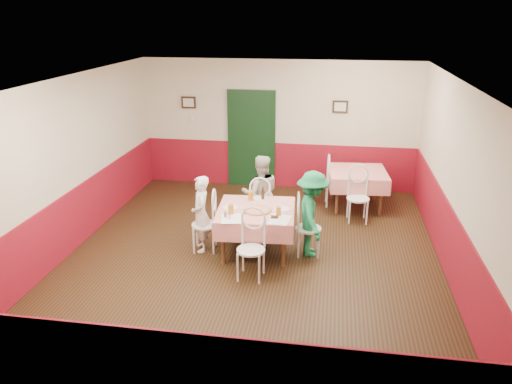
# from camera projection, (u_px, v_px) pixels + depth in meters

# --- Properties ---
(floor) EXTENTS (7.00, 7.00, 0.00)m
(floor) POSITION_uv_depth(u_px,v_px,m) (253.00, 256.00, 8.11)
(floor) COLOR black
(floor) RESTS_ON ground
(ceiling) EXTENTS (7.00, 7.00, 0.00)m
(ceiling) POSITION_uv_depth(u_px,v_px,m) (252.00, 81.00, 7.15)
(ceiling) COLOR white
(ceiling) RESTS_ON back_wall
(back_wall) EXTENTS (6.00, 0.10, 2.80)m
(back_wall) POSITION_uv_depth(u_px,v_px,m) (279.00, 125.00, 10.88)
(back_wall) COLOR beige
(back_wall) RESTS_ON ground
(front_wall) EXTENTS (6.00, 0.10, 2.80)m
(front_wall) POSITION_uv_depth(u_px,v_px,m) (188.00, 295.00, 4.38)
(front_wall) COLOR beige
(front_wall) RESTS_ON ground
(left_wall) EXTENTS (0.10, 7.00, 2.80)m
(left_wall) POSITION_uv_depth(u_px,v_px,m) (70.00, 165.00, 8.07)
(left_wall) COLOR beige
(left_wall) RESTS_ON ground
(right_wall) EXTENTS (0.10, 7.00, 2.80)m
(right_wall) POSITION_uv_depth(u_px,v_px,m) (458.00, 184.00, 7.19)
(right_wall) COLOR beige
(right_wall) RESTS_ON ground
(wainscot_back) EXTENTS (6.00, 0.03, 1.00)m
(wainscot_back) POSITION_uv_depth(u_px,v_px,m) (278.00, 165.00, 11.17)
(wainscot_back) COLOR maroon
(wainscot_back) RESTS_ON ground
(wainscot_front) EXTENTS (6.00, 0.03, 1.00)m
(wainscot_front) POSITION_uv_depth(u_px,v_px,m) (193.00, 377.00, 4.70)
(wainscot_front) COLOR maroon
(wainscot_front) RESTS_ON ground
(wainscot_left) EXTENTS (0.03, 7.00, 1.00)m
(wainscot_left) POSITION_uv_depth(u_px,v_px,m) (78.00, 216.00, 8.38)
(wainscot_left) COLOR maroon
(wainscot_left) RESTS_ON ground
(wainscot_right) EXTENTS (0.03, 7.00, 1.00)m
(wainscot_right) POSITION_uv_depth(u_px,v_px,m) (448.00, 241.00, 7.50)
(wainscot_right) COLOR maroon
(wainscot_right) RESTS_ON ground
(door) EXTENTS (0.96, 0.06, 2.10)m
(door) POSITION_uv_depth(u_px,v_px,m) (251.00, 140.00, 11.04)
(door) COLOR black
(door) RESTS_ON ground
(picture_left) EXTENTS (0.32, 0.03, 0.26)m
(picture_left) POSITION_uv_depth(u_px,v_px,m) (189.00, 102.00, 10.97)
(picture_left) COLOR black
(picture_left) RESTS_ON back_wall
(picture_right) EXTENTS (0.32, 0.03, 0.26)m
(picture_right) POSITION_uv_depth(u_px,v_px,m) (340.00, 107.00, 10.48)
(picture_right) COLOR black
(picture_right) RESTS_ON back_wall
(thermostat) EXTENTS (0.10, 0.03, 0.10)m
(thermostat) POSITION_uv_depth(u_px,v_px,m) (194.00, 118.00, 11.08)
(thermostat) COLOR white
(thermostat) RESTS_ON back_wall
(main_table) EXTENTS (1.30, 1.30, 0.77)m
(main_table) POSITION_uv_depth(u_px,v_px,m) (256.00, 231.00, 8.13)
(main_table) COLOR red
(main_table) RESTS_ON ground
(second_table) EXTENTS (1.21, 1.21, 0.77)m
(second_table) POSITION_uv_depth(u_px,v_px,m) (356.00, 189.00, 10.02)
(second_table) COLOR red
(second_table) RESTS_ON ground
(chair_left) EXTENTS (0.46, 0.46, 0.90)m
(chair_left) POSITION_uv_depth(u_px,v_px,m) (204.00, 225.00, 8.17)
(chair_left) COLOR white
(chair_left) RESTS_ON ground
(chair_right) EXTENTS (0.46, 0.46, 0.90)m
(chair_right) POSITION_uv_depth(u_px,v_px,m) (308.00, 229.00, 8.03)
(chair_right) COLOR white
(chair_right) RESTS_ON ground
(chair_far) EXTENTS (0.47, 0.47, 0.90)m
(chair_far) POSITION_uv_depth(u_px,v_px,m) (260.00, 207.00, 8.90)
(chair_far) COLOR white
(chair_far) RESTS_ON ground
(chair_near) EXTENTS (0.45, 0.45, 0.90)m
(chair_near) POSITION_uv_depth(u_px,v_px,m) (251.00, 250.00, 7.31)
(chair_near) COLOR white
(chair_near) RESTS_ON ground
(chair_second_a) EXTENTS (0.45, 0.45, 0.90)m
(chair_second_a) POSITION_uv_depth(u_px,v_px,m) (319.00, 184.00, 10.11)
(chair_second_a) COLOR white
(chair_second_a) RESTS_ON ground
(chair_second_b) EXTENTS (0.45, 0.45, 0.90)m
(chair_second_b) POSITION_uv_depth(u_px,v_px,m) (358.00, 199.00, 9.30)
(chair_second_b) COLOR white
(chair_second_b) RESTS_ON ground
(pizza) EXTENTS (0.46, 0.46, 0.03)m
(pizza) POSITION_uv_depth(u_px,v_px,m) (257.00, 210.00, 7.91)
(pizza) COLOR #B74723
(pizza) RESTS_ON main_table
(plate_left) EXTENTS (0.27, 0.27, 0.01)m
(plate_left) POSITION_uv_depth(u_px,v_px,m) (230.00, 207.00, 8.04)
(plate_left) COLOR white
(plate_left) RESTS_ON main_table
(plate_right) EXTENTS (0.27, 0.27, 0.01)m
(plate_right) POSITION_uv_depth(u_px,v_px,m) (282.00, 209.00, 7.98)
(plate_right) COLOR white
(plate_right) RESTS_ON main_table
(plate_far) EXTENTS (0.27, 0.27, 0.01)m
(plate_far) POSITION_uv_depth(u_px,v_px,m) (260.00, 199.00, 8.41)
(plate_far) COLOR white
(plate_far) RESTS_ON main_table
(glass_a) EXTENTS (0.09, 0.09, 0.16)m
(glass_a) POSITION_uv_depth(u_px,v_px,m) (231.00, 209.00, 7.78)
(glass_a) COLOR #BF7219
(glass_a) RESTS_ON main_table
(glass_b) EXTENTS (0.08, 0.08, 0.14)m
(glass_b) POSITION_uv_depth(u_px,v_px,m) (279.00, 211.00, 7.72)
(glass_b) COLOR #BF7219
(glass_b) RESTS_ON main_table
(glass_c) EXTENTS (0.09, 0.09, 0.15)m
(glass_c) POSITION_uv_depth(u_px,v_px,m) (251.00, 196.00, 8.34)
(glass_c) COLOR #BF7219
(glass_c) RESTS_ON main_table
(beer_bottle) EXTENTS (0.06, 0.06, 0.20)m
(beer_bottle) POSITION_uv_depth(u_px,v_px,m) (263.00, 194.00, 8.35)
(beer_bottle) COLOR #381C0A
(beer_bottle) RESTS_ON main_table
(shaker_a) EXTENTS (0.04, 0.04, 0.09)m
(shaker_a) POSITION_uv_depth(u_px,v_px,m) (227.00, 215.00, 7.63)
(shaker_a) COLOR silver
(shaker_a) RESTS_ON main_table
(shaker_b) EXTENTS (0.04, 0.04, 0.09)m
(shaker_b) POSITION_uv_depth(u_px,v_px,m) (230.00, 217.00, 7.57)
(shaker_b) COLOR silver
(shaker_b) RESTS_ON main_table
(shaker_c) EXTENTS (0.04, 0.04, 0.09)m
(shaker_c) POSITION_uv_depth(u_px,v_px,m) (225.00, 214.00, 7.67)
(shaker_c) COLOR #B23319
(shaker_c) RESTS_ON main_table
(menu_left) EXTENTS (0.38, 0.45, 0.00)m
(menu_left) POSITION_uv_depth(u_px,v_px,m) (231.00, 218.00, 7.63)
(menu_left) COLOR white
(menu_left) RESTS_ON main_table
(menu_right) EXTENTS (0.35, 0.44, 0.00)m
(menu_right) POSITION_uv_depth(u_px,v_px,m) (280.00, 220.00, 7.59)
(menu_right) COLOR white
(menu_right) RESTS_ON main_table
(wallet) EXTENTS (0.12, 0.10, 0.02)m
(wallet) POSITION_uv_depth(u_px,v_px,m) (275.00, 217.00, 7.66)
(wallet) COLOR black
(wallet) RESTS_ON main_table
(diner_left) EXTENTS (0.44, 0.54, 1.28)m
(diner_left) POSITION_uv_depth(u_px,v_px,m) (201.00, 214.00, 8.11)
(diner_left) COLOR gray
(diner_left) RESTS_ON ground
(diner_far) EXTENTS (0.78, 0.67, 1.39)m
(diner_far) POSITION_uv_depth(u_px,v_px,m) (260.00, 193.00, 8.86)
(diner_far) COLOR gray
(diner_far) RESTS_ON ground
(diner_right) EXTENTS (0.70, 1.00, 1.41)m
(diner_right) POSITION_uv_depth(u_px,v_px,m) (312.00, 214.00, 7.94)
(diner_right) COLOR gray
(diner_right) RESTS_ON ground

